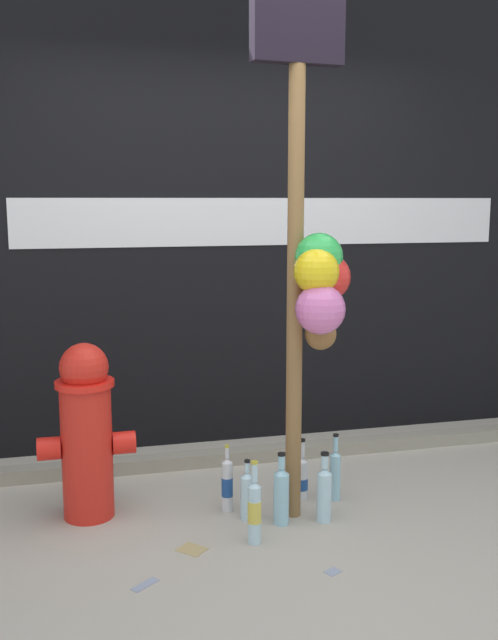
# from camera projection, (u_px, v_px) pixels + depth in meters

# --- Properties ---
(ground_plane) EXTENTS (14.00, 14.00, 0.00)m
(ground_plane) POSITION_uv_depth(u_px,v_px,m) (296.00, 548.00, 3.33)
(ground_plane) COLOR #ADA899
(building_wall) EXTENTS (10.00, 0.21, 3.56)m
(building_wall) POSITION_uv_depth(u_px,v_px,m) (219.00, 167.00, 4.62)
(building_wall) COLOR black
(building_wall) RESTS_ON ground_plane
(curb_strip) EXTENTS (8.00, 0.12, 0.08)m
(curb_strip) POSITION_uv_depth(u_px,v_px,m) (238.00, 456.00, 4.41)
(curb_strip) COLOR gray
(curb_strip) RESTS_ON ground_plane
(memorial_post) EXTENTS (0.47, 0.37, 2.55)m
(memorial_post) POSITION_uv_depth(u_px,v_px,m) (312.00, 241.00, 3.40)
(memorial_post) COLOR olive
(memorial_post) RESTS_ON ground_plane
(fire_hydrant) EXTENTS (0.48, 0.29, 0.89)m
(fire_hydrant) POSITION_uv_depth(u_px,v_px,m) (86.00, 430.00, 3.59)
(fire_hydrant) COLOR red
(fire_hydrant) RESTS_ON ground_plane
(bottle_0) EXTENTS (0.07, 0.07, 0.35)m
(bottle_0) POSITION_uv_depth(u_px,v_px,m) (324.00, 492.00, 3.58)
(bottle_0) COLOR #B2DBEA
(bottle_0) RESTS_ON ground_plane
(bottle_1) EXTENTS (0.07, 0.07, 0.31)m
(bottle_1) POSITION_uv_depth(u_px,v_px,m) (247.00, 494.00, 3.60)
(bottle_1) COLOR #B2DBEA
(bottle_1) RESTS_ON ground_plane
(bottle_2) EXTENTS (0.06, 0.06, 0.35)m
(bottle_2) POSITION_uv_depth(u_px,v_px,m) (227.00, 484.00, 3.70)
(bottle_2) COLOR silver
(bottle_2) RESTS_ON ground_plane
(bottle_3) EXTENTS (0.06, 0.06, 0.40)m
(bottle_3) POSITION_uv_depth(u_px,v_px,m) (254.00, 510.00, 3.35)
(bottle_3) COLOR #B2DBEA
(bottle_3) RESTS_ON ground_plane
(bottle_4) EXTENTS (0.07, 0.07, 0.33)m
(bottle_4) POSITION_uv_depth(u_px,v_px,m) (301.00, 477.00, 3.85)
(bottle_4) COLOR silver
(bottle_4) RESTS_ON ground_plane
(bottle_5) EXTENTS (0.06, 0.06, 0.36)m
(bottle_5) POSITION_uv_depth(u_px,v_px,m) (335.00, 473.00, 3.84)
(bottle_5) COLOR #93CCE0
(bottle_5) RESTS_ON ground_plane
(bottle_6) EXTENTS (0.08, 0.08, 0.36)m
(bottle_6) POSITION_uv_depth(u_px,v_px,m) (281.00, 494.00, 3.55)
(bottle_6) COLOR #93CCE0
(bottle_6) RESTS_ON ground_plane
(litter_0) EXTENTS (0.13, 0.11, 0.01)m
(litter_0) POSITION_uv_depth(u_px,v_px,m) (145.00, 584.00, 3.00)
(litter_0) COLOR #8C99B2
(litter_0) RESTS_ON ground_plane
(litter_1) EXTENTS (0.08, 0.08, 0.01)m
(litter_1) POSITION_uv_depth(u_px,v_px,m) (333.00, 571.00, 3.11)
(litter_1) COLOR #8C99B2
(litter_1) RESTS_ON ground_plane
(litter_2) EXTENTS (0.15, 0.16, 0.01)m
(litter_2) POSITION_uv_depth(u_px,v_px,m) (192.00, 549.00, 3.31)
(litter_2) COLOR tan
(litter_2) RESTS_ON ground_plane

